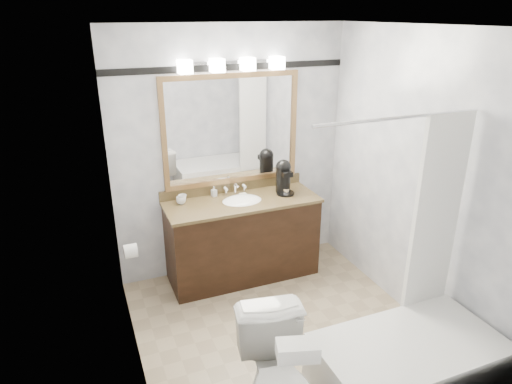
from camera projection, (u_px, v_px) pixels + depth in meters
room at (288, 200)px, 3.48m from camera, size 2.42×2.62×2.52m
vanity at (242, 237)px, 4.66m from camera, size 1.53×0.58×0.97m
mirror at (232, 130)px, 4.50m from camera, size 1.40×0.04×1.10m
vanity_light_bar at (232, 64)px, 4.21m from camera, size 1.02×0.14×0.12m
accent_stripe at (230, 67)px, 4.28m from camera, size 2.40×0.01×0.06m
bathtub at (409, 358)px, 3.26m from camera, size 1.30×0.75×1.96m
tp_roll at (131, 251)px, 3.86m from camera, size 0.11×0.12×0.12m
tissue_box at (298, 350)px, 2.50m from camera, size 0.26×0.19×0.10m
coffee_maker at (283, 176)px, 4.64m from camera, size 0.18×0.23×0.35m
cup_left at (181, 200)px, 4.41m from camera, size 0.12×0.12×0.07m
cup_right at (182, 199)px, 4.45m from camera, size 0.10×0.10×0.08m
soap_bottle_a at (214, 191)px, 4.59m from camera, size 0.06×0.06×0.10m
soap_bar at (243, 194)px, 4.62m from camera, size 0.07×0.05×0.02m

